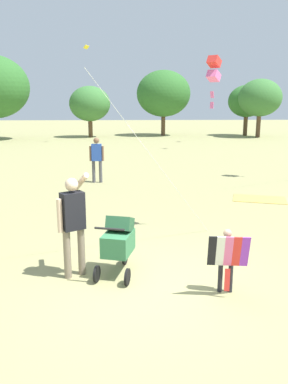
{
  "coord_description": "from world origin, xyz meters",
  "views": [
    {
      "loc": [
        -0.4,
        -5.7,
        2.88
      ],
      "look_at": [
        -0.09,
        1.19,
        1.3
      ],
      "focal_mm": 36.63,
      "sensor_mm": 36.0,
      "label": 1
    }
  ],
  "objects_px": {
    "stroller": "(118,240)",
    "picnic_blanket": "(259,199)",
    "child_with_butterfly_kite": "(227,255)",
    "person_adult_flyer": "(73,218)",
    "person_red_shirt": "(97,156)",
    "kite_adult_black": "(213,71)"
  },
  "relations": [
    {
      "from": "stroller",
      "to": "picnic_blanket",
      "type": "distance_m",
      "value": 6.63
    },
    {
      "from": "picnic_blanket",
      "to": "person_red_shirt",
      "type": "bearing_deg",
      "value": 151.39
    },
    {
      "from": "person_adult_flyer",
      "to": "kite_adult_black",
      "type": "xyz_separation_m",
      "value": [
        2.72,
        2.26,
        2.51
      ]
    },
    {
      "from": "child_with_butterfly_kite",
      "to": "person_red_shirt",
      "type": "distance_m",
      "value": 9.06
    },
    {
      "from": "child_with_butterfly_kite",
      "to": "kite_adult_black",
      "type": "height_order",
      "value": "kite_adult_black"
    },
    {
      "from": "person_adult_flyer",
      "to": "person_red_shirt",
      "type": "bearing_deg",
      "value": 91.33
    },
    {
      "from": "picnic_blanket",
      "to": "child_with_butterfly_kite",
      "type": "bearing_deg",
      "value": -113.24
    },
    {
      "from": "child_with_butterfly_kite",
      "to": "person_red_shirt",
      "type": "height_order",
      "value": "person_red_shirt"
    },
    {
      "from": "child_with_butterfly_kite",
      "to": "person_adult_flyer",
      "type": "relative_size",
      "value": 0.58
    },
    {
      "from": "stroller",
      "to": "kite_adult_black",
      "type": "relative_size",
      "value": 0.29
    },
    {
      "from": "picnic_blanket",
      "to": "person_adult_flyer",
      "type": "bearing_deg",
      "value": -133.7
    },
    {
      "from": "kite_adult_black",
      "to": "picnic_blanket",
      "type": "distance_m",
      "value": 5.07
    },
    {
      "from": "child_with_butterfly_kite",
      "to": "kite_adult_black",
      "type": "bearing_deg",
      "value": 83.82
    },
    {
      "from": "person_red_shirt",
      "to": "picnic_blanket",
      "type": "distance_m",
      "value": 5.9
    },
    {
      "from": "person_red_shirt",
      "to": "child_with_butterfly_kite",
      "type": "bearing_deg",
      "value": -73.4
    },
    {
      "from": "stroller",
      "to": "picnic_blanket",
      "type": "height_order",
      "value": "stroller"
    },
    {
      "from": "child_with_butterfly_kite",
      "to": "stroller",
      "type": "height_order",
      "value": "stroller"
    },
    {
      "from": "kite_adult_black",
      "to": "picnic_blanket",
      "type": "relative_size",
      "value": 2.48
    },
    {
      "from": "person_red_shirt",
      "to": "picnic_blanket",
      "type": "bearing_deg",
      "value": -28.61
    },
    {
      "from": "stroller",
      "to": "kite_adult_black",
      "type": "height_order",
      "value": "kite_adult_black"
    },
    {
      "from": "person_adult_flyer",
      "to": "picnic_blanket",
      "type": "distance_m",
      "value": 7.21
    },
    {
      "from": "stroller",
      "to": "picnic_blanket",
      "type": "relative_size",
      "value": 0.72
    }
  ]
}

